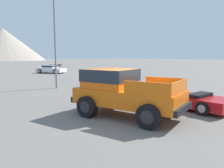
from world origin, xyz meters
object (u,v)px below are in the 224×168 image
at_px(orange_pickup_truck, 122,90).
at_px(street_lamp_post, 54,23).
at_px(red_convertible_car, 185,99).
at_px(parked_car_tan, 55,67).
at_px(parked_car_white, 51,69).

distance_m(orange_pickup_truck, street_lamp_post, 10.23).
relative_size(orange_pickup_truck, red_convertible_car, 1.12).
relative_size(red_convertible_car, parked_car_tan, 1.03).
distance_m(orange_pickup_truck, parked_car_white, 25.62).
bearing_deg(red_convertible_car, orange_pickup_truck, 164.65).
xyz_separation_m(orange_pickup_truck, street_lamp_post, (2.07, 9.20, 3.97)).
height_order(orange_pickup_truck, street_lamp_post, street_lamp_post).
bearing_deg(parked_car_tan, red_convertible_car, -97.97).
bearing_deg(parked_car_tan, parked_car_white, -115.04).
xyz_separation_m(parked_car_white, street_lamp_post, (-7.39, -14.60, 4.48)).
bearing_deg(parked_car_tan, street_lamp_post, -109.20).
height_order(parked_car_tan, street_lamp_post, street_lamp_post).
relative_size(orange_pickup_truck, parked_car_white, 1.05).
relative_size(red_convertible_car, parked_car_white, 0.94).
bearing_deg(parked_car_white, red_convertible_car, 53.58).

